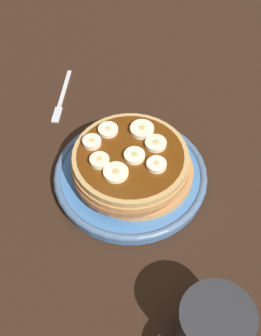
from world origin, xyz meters
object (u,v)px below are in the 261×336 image
at_px(banana_slice_0, 134,157).
at_px(banana_slice_6, 156,144).
at_px(banana_slice_3, 116,173).
at_px(banana_slice_5, 92,142).
at_px(banana_slice_2, 100,161).
at_px(coffee_mug, 211,331).
at_px(banana_slice_4, 108,130).
at_px(plate, 130,176).
at_px(fork, 61,98).
at_px(banana_slice_7, 142,130).
at_px(pancake_stack, 132,165).
at_px(banana_slice_1, 156,165).

relative_size(banana_slice_0, banana_slice_6, 0.96).
xyz_separation_m(banana_slice_3, banana_slice_5, (-0.02, -0.06, 0.00)).
xyz_separation_m(banana_slice_3, banana_slice_6, (-0.08, 0.01, 0.00)).
distance_m(banana_slice_2, coffee_mug, 0.27).
bearing_deg(banana_slice_6, banana_slice_4, -70.98).
relative_size(banana_slice_3, banana_slice_4, 1.18).
distance_m(plate, fork, 0.21).
distance_m(plate, banana_slice_0, 0.05).
relative_size(banana_slice_4, banana_slice_7, 0.84).
distance_m(pancake_stack, banana_slice_4, 0.06).
bearing_deg(banana_slice_0, banana_slice_7, -153.54).
bearing_deg(banana_slice_6, plate, -23.36).
xyz_separation_m(banana_slice_1, banana_slice_2, (0.05, -0.06, 0.00)).
xyz_separation_m(pancake_stack, banana_slice_7, (-0.05, -0.02, 0.03)).
bearing_deg(banana_slice_4, banana_slice_0, 76.78).
bearing_deg(banana_slice_1, plate, -80.31).
xyz_separation_m(pancake_stack, coffee_mug, (0.13, 0.22, 0.01)).
distance_m(banana_slice_0, banana_slice_2, 0.05).
bearing_deg(plate, banana_slice_4, -103.53).
distance_m(banana_slice_6, fork, 0.23).
xyz_separation_m(banana_slice_0, fork, (-0.06, -0.21, -0.06)).
bearing_deg(banana_slice_0, fork, -105.31).
xyz_separation_m(banana_slice_2, coffee_mug, (0.09, 0.25, -0.02)).
bearing_deg(coffee_mug, banana_slice_6, -128.09).
distance_m(banana_slice_4, coffee_mug, 0.31).
relative_size(banana_slice_1, banana_slice_5, 1.04).
distance_m(banana_slice_2, banana_slice_3, 0.03).
height_order(banana_slice_1, coffee_mug, coffee_mug).
xyz_separation_m(banana_slice_6, banana_slice_7, (-0.01, -0.03, 0.00)).
distance_m(banana_slice_3, coffee_mug, 0.24).
bearing_deg(banana_slice_5, pancake_stack, 108.79).
relative_size(banana_slice_5, banana_slice_6, 0.87).
bearing_deg(banana_slice_7, banana_slice_4, -49.83).
distance_m(plate, banana_slice_1, 0.07).
height_order(plate, coffee_mug, coffee_mug).
xyz_separation_m(banana_slice_0, coffee_mug, (0.13, 0.22, -0.02)).
bearing_deg(banana_slice_2, banana_slice_4, -149.70).
distance_m(pancake_stack, fork, 0.22).
bearing_deg(banana_slice_5, banana_slice_6, 128.64).
height_order(banana_slice_0, coffee_mug, coffee_mug).
relative_size(coffee_mug, fork, 1.04).
bearing_deg(plate, pancake_stack, 85.56).
height_order(plate, banana_slice_4, banana_slice_4).
bearing_deg(banana_slice_1, banana_slice_3, -36.57).
height_order(banana_slice_0, banana_slice_1, same).
height_order(banana_slice_3, banana_slice_6, same).
relative_size(banana_slice_6, banana_slice_7, 0.88).
relative_size(plate, banana_slice_6, 7.34).
distance_m(banana_slice_3, banana_slice_6, 0.08).
xyz_separation_m(banana_slice_2, fork, (-0.09, -0.18, -0.06)).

